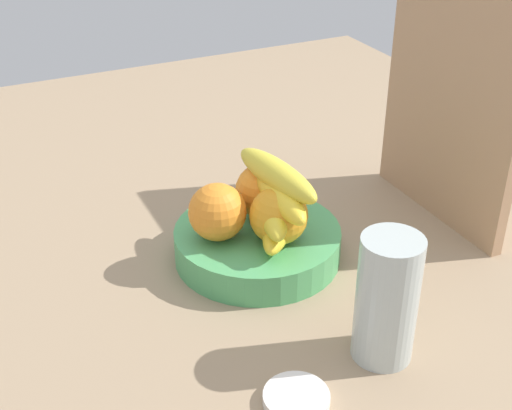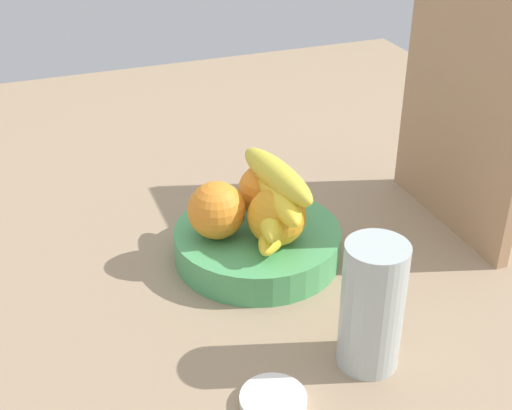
# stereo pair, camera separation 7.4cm
# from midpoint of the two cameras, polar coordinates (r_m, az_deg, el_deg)

# --- Properties ---
(ground_plane) EXTENTS (1.80, 1.40, 0.03)m
(ground_plane) POSITION_cam_midpoint_polar(r_m,az_deg,el_deg) (0.99, -1.25, -5.92)
(ground_plane) COLOR #9A8163
(fruit_bowl) EXTENTS (0.23, 0.23, 0.05)m
(fruit_bowl) POSITION_cam_midpoint_polar(r_m,az_deg,el_deg) (0.99, -2.14, -3.21)
(fruit_bowl) COLOR #4CA460
(fruit_bowl) RESTS_ON ground_plane
(orange_front_left) EXTENTS (0.08, 0.08, 0.08)m
(orange_front_left) POSITION_cam_midpoint_polar(r_m,az_deg,el_deg) (0.94, -5.40, -0.62)
(orange_front_left) COLOR orange
(orange_front_left) RESTS_ON fruit_bowl
(orange_front_right) EXTENTS (0.08, 0.08, 0.08)m
(orange_front_right) POSITION_cam_midpoint_polar(r_m,az_deg,el_deg) (0.93, -0.41, -0.91)
(orange_front_right) COLOR orange
(orange_front_right) RESTS_ON fruit_bowl
(orange_center) EXTENTS (0.08, 0.08, 0.08)m
(orange_center) POSITION_cam_midpoint_polar(r_m,az_deg,el_deg) (0.99, -1.56, 1.11)
(orange_center) COLOR orange
(orange_center) RESTS_ON fruit_bowl
(banana_bunch) EXTENTS (0.18, 0.13, 0.11)m
(banana_bunch) POSITION_cam_midpoint_polar(r_m,az_deg,el_deg) (0.94, -0.54, 0.51)
(banana_bunch) COLOR yellow
(banana_bunch) RESTS_ON fruit_bowl
(cutting_board) EXTENTS (0.28, 0.02, 0.36)m
(cutting_board) POSITION_cam_midpoint_polar(r_m,az_deg,el_deg) (1.06, 13.59, 7.90)
(cutting_board) COLOR tan
(cutting_board) RESTS_ON ground_plane
(thermos_tumbler) EXTENTS (0.07, 0.07, 0.16)m
(thermos_tumbler) POSITION_cam_midpoint_polar(r_m,az_deg,el_deg) (0.80, 7.99, -7.66)
(thermos_tumbler) COLOR #B1BCB9
(thermos_tumbler) RESTS_ON ground_plane
(jar_lid) EXTENTS (0.07, 0.07, 0.01)m
(jar_lid) POSITION_cam_midpoint_polar(r_m,az_deg,el_deg) (0.78, 0.50, -15.56)
(jar_lid) COLOR silver
(jar_lid) RESTS_ON ground_plane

